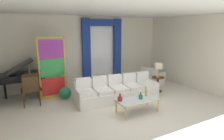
{
  "coord_description": "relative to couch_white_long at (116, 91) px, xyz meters",
  "views": [
    {
      "loc": [
        -3.04,
        -4.75,
        2.46
      ],
      "look_at": [
        0.05,
        0.9,
        1.05
      ],
      "focal_mm": 30.23,
      "sensor_mm": 36.0,
      "label": 1
    }
  ],
  "objects": [
    {
      "name": "stained_glass_divider",
      "position": [
        -1.92,
        1.22,
        0.75
      ],
      "size": [
        0.95,
        0.05,
        2.2
      ],
      "color": "gold",
      "rests_on": "ground"
    },
    {
      "name": "wall_right",
      "position": [
        3.5,
        -0.18,
        1.19
      ],
      "size": [
        0.12,
        7.0,
        3.0
      ],
      "primitive_type": "cube",
      "color": "silver",
      "rests_on": "ground"
    },
    {
      "name": "armchair_white",
      "position": [
        2.26,
        0.74,
        -0.02
      ],
      "size": [
        1.01,
        1.0,
        0.8
      ],
      "color": "white",
      "rests_on": "ground"
    },
    {
      "name": "ground_plane",
      "position": [
        -0.16,
        -0.78,
        -0.31
      ],
      "size": [
        16.0,
        16.0,
        0.0
      ],
      "primitive_type": "plane",
      "color": "silver"
    },
    {
      "name": "coffee_table",
      "position": [
        -0.0,
        -1.26,
        0.07
      ],
      "size": [
        1.25,
        0.6,
        0.41
      ],
      "color": "silver",
      "rests_on": "ground"
    },
    {
      "name": "curtained_window",
      "position": [
        0.48,
        2.12,
        1.43
      ],
      "size": [
        2.0,
        0.17,
        2.7
      ],
      "color": "white",
      "rests_on": "ground"
    },
    {
      "name": "bottle_amber_squat",
      "position": [
        0.1,
        -1.27,
        0.18
      ],
      "size": [
        0.12,
        0.12,
        0.21
      ],
      "color": "#196B3D",
      "rests_on": "coffee_table"
    },
    {
      "name": "peacock_figurine",
      "position": [
        -1.6,
        0.79,
        -0.09
      ],
      "size": [
        0.44,
        0.6,
        0.5
      ],
      "color": "beige",
      "rests_on": "ground"
    },
    {
      "name": "bottle_crystal_tall",
      "position": [
        -0.52,
        -1.11,
        0.18
      ],
      "size": [
        0.14,
        0.14,
        0.22
      ],
      "color": "maroon",
      "rests_on": "coffee_table"
    },
    {
      "name": "ceiling_slab",
      "position": [
        -0.16,
        0.02,
        2.71
      ],
      "size": [
        8.0,
        7.6,
        0.04
      ],
      "primitive_type": "cube",
      "color": "white"
    },
    {
      "name": "round_side_table",
      "position": [
        1.86,
        -0.08,
        0.05
      ],
      "size": [
        0.48,
        0.48,
        0.59
      ],
      "color": "#472D19",
      "rests_on": "ground"
    },
    {
      "name": "grand_piano",
      "position": [
        -2.94,
        1.92,
        0.49
      ],
      "size": [
        1.5,
        1.1,
        1.4
      ],
      "color": "black",
      "rests_on": "ground"
    },
    {
      "name": "wall_rear",
      "position": [
        -0.16,
        2.28,
        1.19
      ],
      "size": [
        8.0,
        0.12,
        3.0
      ],
      "primitive_type": "cube",
      "color": "silver",
      "rests_on": "ground"
    },
    {
      "name": "couch_white_long",
      "position": [
        0.0,
        0.0,
        0.0
      ],
      "size": [
        2.98,
        1.17,
        0.86
      ],
      "color": "white",
      "rests_on": "ground"
    },
    {
      "name": "vintage_tv",
      "position": [
        -2.7,
        0.93,
        0.42
      ],
      "size": [
        0.62,
        0.65,
        1.35
      ],
      "color": "#472D19",
      "rests_on": "ground"
    },
    {
      "name": "bottle_blue_decanter",
      "position": [
        0.39,
        -1.16,
        0.23
      ],
      "size": [
        0.06,
        0.06,
        0.3
      ],
      "color": "gold",
      "rests_on": "coffee_table"
    },
    {
      "name": "table_lamp_brass",
      "position": [
        1.86,
        -0.08,
        0.72
      ],
      "size": [
        0.32,
        0.32,
        0.57
      ],
      "color": "#B29338",
      "rests_on": "round_side_table"
    }
  ]
}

